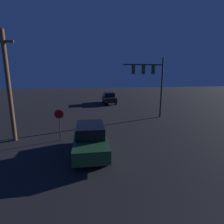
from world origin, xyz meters
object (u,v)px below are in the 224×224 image
car_far (109,98)px  traffic_signal_mast (151,77)px  car_near (90,139)px  stop_sign (59,119)px  utility_pole (9,86)px

car_far → traffic_signal_mast: size_ratio=0.70×
car_far → car_near: bearing=78.5°
car_far → stop_sign: bearing=69.9°
traffic_signal_mast → stop_sign: (-8.94, -5.39, -2.80)m
traffic_signal_mast → utility_pole: 13.12m
car_near → car_far: size_ratio=1.00×
car_near → stop_sign: (-2.03, 2.46, 0.66)m
car_far → traffic_signal_mast: (2.93, -10.22, 3.47)m
car_near → utility_pole: bearing=-28.5°
utility_pole → traffic_signal_mast: bearing=21.6°
traffic_signal_mast → stop_sign: size_ratio=2.82×
traffic_signal_mast → car_far: bearing=106.0°
car_far → stop_sign: stop_sign is taller
stop_sign → car_far: bearing=68.9°
car_far → stop_sign: size_ratio=1.97×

